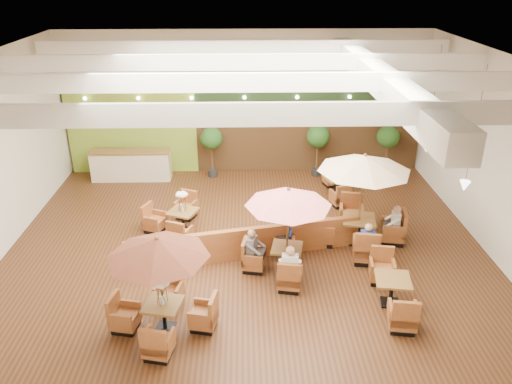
{
  "coord_description": "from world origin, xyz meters",
  "views": [
    {
      "loc": [
        -0.05,
        -12.92,
        7.69
      ],
      "look_at": [
        0.3,
        0.5,
        1.5
      ],
      "focal_mm": 35.0,
      "sensor_mm": 36.0,
      "label": 1
    }
  ],
  "objects_px": {
    "table_3": "(176,218)",
    "diner_0": "(290,263)",
    "topiary_0": "(212,140)",
    "topiary_1": "(318,138)",
    "service_counter": "(131,165)",
    "table_2": "(363,184)",
    "diner_1": "(284,230)",
    "table_1": "(286,211)",
    "diner_4": "(394,220)",
    "diner_2": "(253,246)",
    "booth_divider": "(246,243)",
    "table_4": "(391,291)",
    "table_5": "(336,187)",
    "table_0": "(159,267)",
    "topiary_2": "(388,139)",
    "diner_3": "(367,239)"
  },
  "relations": [
    {
      "from": "table_1",
      "to": "topiary_2",
      "type": "height_order",
      "value": "table_1"
    },
    {
      "from": "table_5",
      "to": "topiary_0",
      "type": "relative_size",
      "value": 1.22
    },
    {
      "from": "table_5",
      "to": "topiary_2",
      "type": "distance_m",
      "value": 3.19
    },
    {
      "from": "table_2",
      "to": "diner_1",
      "type": "distance_m",
      "value": 2.6
    },
    {
      "from": "table_0",
      "to": "diner_2",
      "type": "bearing_deg",
      "value": 60.18
    },
    {
      "from": "table_3",
      "to": "diner_2",
      "type": "bearing_deg",
      "value": -21.18
    },
    {
      "from": "service_counter",
      "to": "diner_3",
      "type": "xyz_separation_m",
      "value": [
        7.74,
        -6.13,
        0.17
      ]
    },
    {
      "from": "booth_divider",
      "to": "topiary_1",
      "type": "distance_m",
      "value": 6.73
    },
    {
      "from": "topiary_2",
      "to": "diner_3",
      "type": "height_order",
      "value": "topiary_2"
    },
    {
      "from": "table_5",
      "to": "topiary_1",
      "type": "xyz_separation_m",
      "value": [
        -0.43,
        1.9,
        1.2
      ]
    },
    {
      "from": "diner_1",
      "to": "table_0",
      "type": "bearing_deg",
      "value": 62.0
    },
    {
      "from": "table_5",
      "to": "diner_2",
      "type": "bearing_deg",
      "value": -140.7
    },
    {
      "from": "service_counter",
      "to": "topiary_1",
      "type": "bearing_deg",
      "value": 1.59
    },
    {
      "from": "table_4",
      "to": "diner_0",
      "type": "xyz_separation_m",
      "value": [
        -2.45,
        0.67,
        0.42
      ]
    },
    {
      "from": "table_0",
      "to": "booth_divider",
      "type": "bearing_deg",
      "value": 69.44
    },
    {
      "from": "booth_divider",
      "to": "diner_4",
      "type": "height_order",
      "value": "diner_4"
    },
    {
      "from": "table_5",
      "to": "topiary_0",
      "type": "distance_m",
      "value": 5.05
    },
    {
      "from": "table_5",
      "to": "booth_divider",
      "type": "bearing_deg",
      "value": -146.28
    },
    {
      "from": "diner_1",
      "to": "service_counter",
      "type": "bearing_deg",
      "value": -30.77
    },
    {
      "from": "diner_1",
      "to": "booth_divider",
      "type": "bearing_deg",
      "value": 27.8
    },
    {
      "from": "table_1",
      "to": "diner_4",
      "type": "height_order",
      "value": "table_1"
    },
    {
      "from": "diner_0",
      "to": "topiary_1",
      "type": "bearing_deg",
      "value": 83.88
    },
    {
      "from": "table_3",
      "to": "topiary_2",
      "type": "xyz_separation_m",
      "value": [
        7.73,
        4.4,
        1.05
      ]
    },
    {
      "from": "service_counter",
      "to": "diner_2",
      "type": "distance_m",
      "value": 7.93
    },
    {
      "from": "service_counter",
      "to": "diner_0",
      "type": "distance_m",
      "value": 9.19
    },
    {
      "from": "table_3",
      "to": "diner_0",
      "type": "relative_size",
      "value": 3.02
    },
    {
      "from": "table_4",
      "to": "diner_3",
      "type": "height_order",
      "value": "diner_3"
    },
    {
      "from": "table_1",
      "to": "diner_4",
      "type": "relative_size",
      "value": 3.25
    },
    {
      "from": "service_counter",
      "to": "diner_1",
      "type": "height_order",
      "value": "service_counter"
    },
    {
      "from": "table_1",
      "to": "diner_1",
      "type": "relative_size",
      "value": 3.5
    },
    {
      "from": "service_counter",
      "to": "diner_0",
      "type": "bearing_deg",
      "value": -53.32
    },
    {
      "from": "diner_4",
      "to": "diner_2",
      "type": "bearing_deg",
      "value": 116.34
    },
    {
      "from": "table_4",
      "to": "diner_4",
      "type": "distance_m",
      "value": 3.1
    },
    {
      "from": "topiary_2",
      "to": "diner_2",
      "type": "xyz_separation_m",
      "value": [
        -5.35,
        -6.66,
        -0.74
      ]
    },
    {
      "from": "topiary_0",
      "to": "topiary_1",
      "type": "xyz_separation_m",
      "value": [
        4.1,
        0.0,
        0.04
      ]
    },
    {
      "from": "table_2",
      "to": "table_3",
      "type": "height_order",
      "value": "table_2"
    },
    {
      "from": "table_1",
      "to": "table_5",
      "type": "relative_size",
      "value": 1.02
    },
    {
      "from": "service_counter",
      "to": "table_2",
      "type": "distance_m",
      "value": 9.35
    },
    {
      "from": "diner_2",
      "to": "diner_4",
      "type": "xyz_separation_m",
      "value": [
        4.2,
        1.38,
        -0.01
      ]
    },
    {
      "from": "table_3",
      "to": "table_5",
      "type": "relative_size",
      "value": 1.05
    },
    {
      "from": "service_counter",
      "to": "diner_1",
      "type": "relative_size",
      "value": 4.2
    },
    {
      "from": "booth_divider",
      "to": "table_0",
      "type": "relative_size",
      "value": 2.73
    },
    {
      "from": "booth_divider",
      "to": "diner_2",
      "type": "height_order",
      "value": "diner_2"
    },
    {
      "from": "booth_divider",
      "to": "topiary_1",
      "type": "xyz_separation_m",
      "value": [
        2.83,
        6.02,
        1.06
      ]
    },
    {
      "from": "table_0",
      "to": "diner_0",
      "type": "bearing_deg",
      "value": 37.66
    },
    {
      "from": "topiary_0",
      "to": "diner_3",
      "type": "bearing_deg",
      "value": -53.88
    },
    {
      "from": "topiary_1",
      "to": "table_5",
      "type": "bearing_deg",
      "value": -77.13
    },
    {
      "from": "service_counter",
      "to": "table_5",
      "type": "xyz_separation_m",
      "value": [
        7.65,
        -1.7,
        -0.25
      ]
    },
    {
      "from": "diner_1",
      "to": "diner_3",
      "type": "relative_size",
      "value": 0.92
    },
    {
      "from": "topiary_0",
      "to": "diner_0",
      "type": "xyz_separation_m",
      "value": [
        2.37,
        -7.57,
        -0.72
      ]
    }
  ]
}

